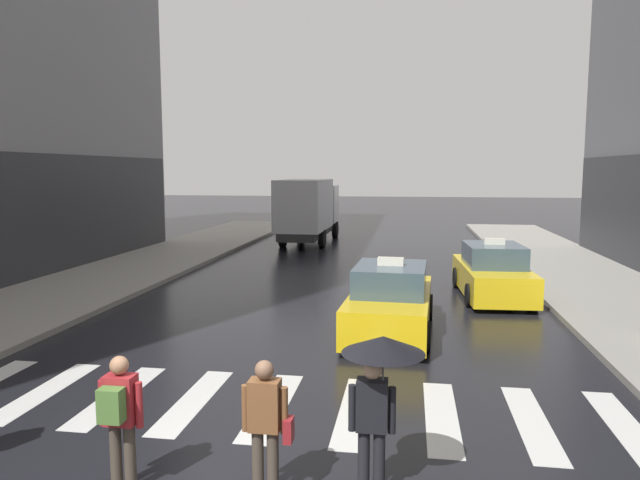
# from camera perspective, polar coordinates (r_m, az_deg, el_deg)

# --- Properties ---
(crosswalk_markings) EXTENTS (11.30, 2.80, 0.01)m
(crosswalk_markings) POSITION_cam_1_polar(r_m,az_deg,el_deg) (9.90, -4.65, -15.80)
(crosswalk_markings) COLOR silver
(crosswalk_markings) RESTS_ON ground
(taxi_lead) EXTENTS (2.10, 4.62, 1.80)m
(taxi_lead) POSITION_cam_1_polar(r_m,az_deg,el_deg) (13.88, 6.90, -6.07)
(taxi_lead) COLOR yellow
(taxi_lead) RESTS_ON ground
(taxi_second) EXTENTS (2.11, 4.62, 1.80)m
(taxi_second) POSITION_cam_1_polar(r_m,az_deg,el_deg) (18.30, 16.51, -3.17)
(taxi_second) COLOR yellow
(taxi_second) RESTS_ON ground
(box_truck) EXTENTS (2.36, 7.57, 3.35)m
(box_truck) POSITION_cam_1_polar(r_m,az_deg,el_deg) (30.36, -1.17, 3.13)
(box_truck) COLOR #2D2D2D
(box_truck) RESTS_ON ground
(pedestrian_with_umbrella) EXTENTS (0.96, 0.96, 1.94)m
(pedestrian_with_umbrella) POSITION_cam_1_polar(r_m,az_deg,el_deg) (6.87, 5.80, -12.73)
(pedestrian_with_umbrella) COLOR black
(pedestrian_with_umbrella) RESTS_ON ground
(pedestrian_with_backpack) EXTENTS (0.55, 0.43, 1.65)m
(pedestrian_with_backpack) POSITION_cam_1_polar(r_m,az_deg,el_deg) (7.53, -19.01, -15.70)
(pedestrian_with_backpack) COLOR #473D33
(pedestrian_with_backpack) RESTS_ON ground
(pedestrian_with_handbag) EXTENTS (0.60, 0.24, 1.65)m
(pedestrian_with_handbag) POSITION_cam_1_polar(r_m,az_deg,el_deg) (7.08, -5.30, -17.18)
(pedestrian_with_handbag) COLOR #473D33
(pedestrian_with_handbag) RESTS_ON ground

